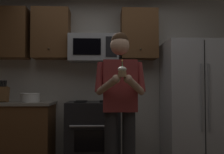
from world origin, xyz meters
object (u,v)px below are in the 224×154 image
at_px(refrigerator, 195,103).
at_px(bowl_large_white, 30,97).
at_px(microwave, 94,49).
at_px(oven_range, 93,133).
at_px(cupcake, 122,72).
at_px(knife_block, 2,94).
at_px(person, 120,100).

relative_size(refrigerator, bowl_large_white, 6.49).
distance_m(microwave, bowl_large_white, 1.18).
relative_size(oven_range, cupcake, 5.36).
relative_size(knife_block, person, 0.18).
height_order(oven_range, cupcake, cupcake).
bearing_deg(oven_range, cupcake, -74.76).
height_order(refrigerator, person, refrigerator).
bearing_deg(knife_block, oven_range, 1.31).
height_order(refrigerator, knife_block, refrigerator).
bearing_deg(cupcake, bowl_large_white, 135.90).
bearing_deg(refrigerator, person, -144.30).
distance_m(knife_block, cupcake, 2.03).
height_order(microwave, cupcake, microwave).
bearing_deg(knife_block, cupcake, -35.91).
height_order(oven_range, refrigerator, refrigerator).
relative_size(person, cupcake, 10.13).
xyz_separation_m(oven_range, refrigerator, (1.50, -0.04, 0.44)).
bearing_deg(microwave, knife_block, -173.45).
xyz_separation_m(bowl_large_white, cupcake, (1.24, -1.21, 0.30)).
distance_m(person, cupcake, 0.44).
distance_m(refrigerator, cupcake, 1.70).
distance_m(microwave, cupcake, 1.43).
bearing_deg(bowl_large_white, oven_range, 0.22).
xyz_separation_m(oven_range, bowl_large_white, (-0.91, -0.00, 0.53)).
relative_size(oven_range, microwave, 1.26).
bearing_deg(knife_block, person, -27.57).
distance_m(knife_block, bowl_large_white, 0.39).
height_order(microwave, person, microwave).
bearing_deg(person, refrigerator, 35.70).
distance_m(refrigerator, bowl_large_white, 2.42).
relative_size(microwave, bowl_large_white, 2.67).
bearing_deg(microwave, bowl_large_white, -172.35).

